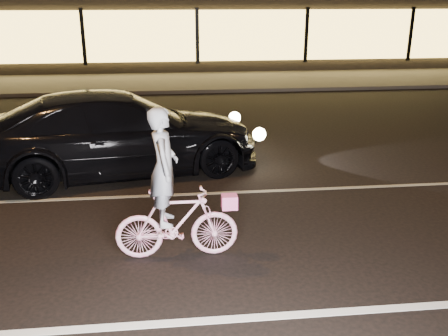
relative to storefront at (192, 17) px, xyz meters
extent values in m
plane|color=black|center=(0.00, -18.97, -2.15)|extent=(90.00, 90.00, 0.00)
cube|color=silver|center=(0.00, -20.47, -2.14)|extent=(60.00, 0.12, 0.01)
cube|color=gray|center=(0.00, -16.97, -2.14)|extent=(60.00, 0.10, 0.01)
cube|color=#383533|center=(0.00, -5.97, -2.09)|extent=(30.00, 4.00, 0.12)
cube|color=black|center=(0.00, 0.03, -0.15)|extent=(25.00, 8.00, 4.00)
cube|color=#F5C556|center=(0.00, -4.07, -0.55)|extent=(23.00, 0.15, 2.00)
cube|color=black|center=(-4.50, -4.15, -0.55)|extent=(0.15, 0.08, 2.20)
cube|color=black|center=(0.00, -4.15, -0.55)|extent=(0.15, 0.08, 2.20)
cube|color=black|center=(4.50, -4.15, -0.55)|extent=(0.15, 0.08, 2.20)
cube|color=black|center=(9.00, -4.15, -0.55)|extent=(0.15, 0.08, 2.20)
imported|color=#E6488A|center=(-1.14, -19.06, -1.67)|extent=(1.57, 0.44, 0.95)
imported|color=white|center=(-1.27, -19.06, -0.91)|extent=(0.36, 0.54, 1.49)
cube|color=#E33D94|center=(-0.46, -19.06, -1.41)|extent=(0.20, 0.16, 0.18)
imported|color=black|center=(-2.14, -15.66, -1.38)|extent=(5.61, 3.20, 1.53)
sphere|color=#FFF2BF|center=(0.20, -14.44, -1.45)|extent=(0.26, 0.26, 0.26)
sphere|color=#FFF2BF|center=(0.49, -15.81, -1.45)|extent=(0.26, 0.26, 0.26)
camera|label=1|loc=(-1.16, -24.85, 1.10)|focal=40.00mm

